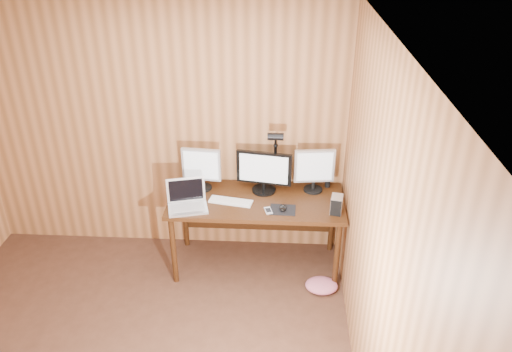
# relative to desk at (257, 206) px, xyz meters

# --- Properties ---
(room_shell) EXTENTS (4.00, 4.00, 4.00)m
(room_shell) POSITION_rel_desk_xyz_m (-0.93, -1.70, 0.62)
(room_shell) COLOR #4B2B1C
(room_shell) RESTS_ON ground
(desk) EXTENTS (1.60, 0.70, 0.75)m
(desk) POSITION_rel_desk_xyz_m (0.00, 0.00, 0.00)
(desk) COLOR #361C0B
(desk) RESTS_ON floor
(monitor_center) EXTENTS (0.51, 0.22, 0.40)m
(monitor_center) POSITION_rel_desk_xyz_m (0.06, 0.08, 0.33)
(monitor_center) COLOR black
(monitor_center) RESTS_ON desk
(monitor_left) EXTENTS (0.37, 0.17, 0.41)m
(monitor_left) POSITION_rel_desk_xyz_m (-0.52, 0.10, 0.34)
(monitor_left) COLOR black
(monitor_left) RESTS_ON desk
(monitor_right) EXTENTS (0.37, 0.18, 0.42)m
(monitor_right) POSITION_rel_desk_xyz_m (0.53, 0.12, 0.35)
(monitor_right) COLOR black
(monitor_right) RESTS_ON desk
(laptop) EXTENTS (0.40, 0.34, 0.25)m
(laptop) POSITION_rel_desk_xyz_m (-0.61, -0.23, 0.18)
(laptop) COLOR silver
(laptop) RESTS_ON desk
(keyboard) EXTENTS (0.41, 0.19, 0.02)m
(keyboard) POSITION_rel_desk_xyz_m (-0.23, -0.14, 0.13)
(keyboard) COLOR silver
(keyboard) RESTS_ON desk
(mousepad) EXTENTS (0.23, 0.19, 0.00)m
(mousepad) POSITION_rel_desk_xyz_m (0.24, -0.24, 0.12)
(mousepad) COLOR black
(mousepad) RESTS_ON desk
(mouse) EXTENTS (0.09, 0.12, 0.04)m
(mouse) POSITION_rel_desk_xyz_m (0.24, -0.24, 0.14)
(mouse) COLOR black
(mouse) RESTS_ON mousepad
(hard_drive) EXTENTS (0.12, 0.16, 0.16)m
(hard_drive) POSITION_rel_desk_xyz_m (0.71, -0.25, 0.20)
(hard_drive) COLOR silver
(hard_drive) RESTS_ON desk
(phone) EXTENTS (0.08, 0.12, 0.02)m
(phone) POSITION_rel_desk_xyz_m (0.12, -0.27, 0.13)
(phone) COLOR silver
(phone) RESTS_ON desk
(speaker) EXTENTS (0.05, 0.05, 0.12)m
(speaker) POSITION_rel_desk_xyz_m (0.67, 0.20, 0.18)
(speaker) COLOR black
(speaker) RESTS_ON desk
(desk_lamp) EXTENTS (0.14, 0.21, 0.63)m
(desk_lamp) POSITION_rel_desk_xyz_m (0.16, 0.16, 0.51)
(desk_lamp) COLOR black
(desk_lamp) RESTS_ON desk
(fabric_pile) EXTENTS (0.32, 0.27, 0.10)m
(fabric_pile) POSITION_rel_desk_xyz_m (0.62, -0.41, -0.58)
(fabric_pile) COLOR #D2657E
(fabric_pile) RESTS_ON floor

